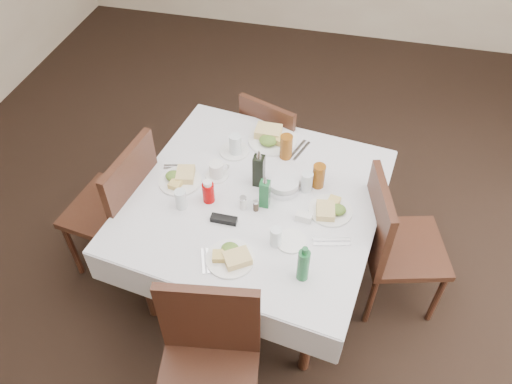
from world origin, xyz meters
TOP-DOWN VIEW (x-y plane):
  - ground_plane at (0.00, 0.00)m, footprint 7.00×7.00m
  - room_shell at (0.00, 0.00)m, footprint 6.04×7.04m
  - dining_table at (-0.20, 0.11)m, footprint 1.53×1.53m
  - chair_north at (-0.26, 0.90)m, footprint 0.54×0.54m
  - chair_south at (-0.21, -0.79)m, footprint 0.54×0.54m
  - chair_east at (0.59, 0.16)m, footprint 0.56×0.56m
  - chair_west at (-1.01, 0.03)m, footprint 0.54×0.54m
  - meal_north at (-0.22, 0.61)m, footprint 0.31×0.31m
  - meal_south at (-0.22, -0.34)m, footprint 0.25×0.25m
  - meal_east at (0.22, 0.09)m, footprint 0.24×0.24m
  - meal_west at (-0.65, 0.13)m, footprint 0.25×0.25m
  - side_plate_a at (-0.42, 0.45)m, footprint 0.18×0.18m
  - side_plate_b at (0.05, -0.16)m, footprint 0.16×0.16m
  - water_n at (-0.41, 0.44)m, footprint 0.07×0.07m
  - water_s at (-0.02, -0.19)m, footprint 0.06×0.06m
  - water_e at (0.06, 0.23)m, footprint 0.07×0.07m
  - water_w at (-0.58, -0.06)m, footprint 0.06×0.06m
  - iced_tea_a at (-0.10, 0.48)m, footprint 0.08×0.08m
  - iced_tea_b at (0.12, 0.28)m, footprint 0.07×0.07m
  - bread_basket at (-0.06, 0.21)m, footprint 0.20×0.20m
  - oil_cruet_dark at (-0.21, 0.22)m, footprint 0.06×0.06m
  - oil_cruet_green at (-0.14, 0.06)m, footprint 0.05×0.05m
  - ketchup_bottle at (-0.45, 0.02)m, footprint 0.07×0.07m
  - salt_shaker at (-0.25, 0.01)m, footprint 0.04×0.04m
  - pepper_shaker at (-0.18, 0.02)m, footprint 0.03×0.03m
  - coffee_mug at (-0.46, 0.22)m, footprint 0.14×0.14m
  - sunglasses at (-0.32, -0.10)m, footprint 0.14×0.05m
  - green_bottle at (0.14, -0.36)m, footprint 0.06×0.06m
  - sugar_caddy at (0.09, 0.01)m, footprint 0.09×0.06m
  - cutlery_n at (-0.03, 0.55)m, footprint 0.11×0.21m
  - cutlery_s at (-0.34, -0.38)m, footprint 0.09×0.16m
  - cutlery_e at (0.26, -0.11)m, footprint 0.20×0.09m
  - cutlery_w at (-0.71, 0.24)m, footprint 0.16×0.07m

SIDE VIEW (x-z plane):
  - ground_plane at x=0.00m, z-range 0.00..0.00m
  - chair_north at x=-0.26m, z-range 0.06..0.95m
  - chair_east at x=0.59m, z-range 0.07..1.03m
  - chair_south at x=-0.21m, z-range 0.07..1.06m
  - chair_west at x=-1.01m, z-range 0.07..1.09m
  - dining_table at x=-0.20m, z-range 0.30..1.06m
  - cutlery_w at x=-0.71m, z-range 0.76..0.77m
  - cutlery_s at x=-0.34m, z-range 0.76..0.77m
  - cutlery_e at x=0.26m, z-range 0.76..0.77m
  - cutlery_n at x=-0.03m, z-range 0.76..0.77m
  - side_plate_b at x=0.05m, z-range 0.76..0.77m
  - side_plate_a at x=-0.42m, z-range 0.76..0.78m
  - sunglasses at x=-0.32m, z-range 0.76..0.79m
  - meal_east at x=0.22m, z-range 0.76..0.81m
  - meal_south at x=-0.22m, z-range 0.76..0.81m
  - meal_west at x=-0.65m, z-range 0.76..0.81m
  - sugar_caddy at x=0.09m, z-range 0.76..0.81m
  - meal_north at x=-0.22m, z-range 0.75..0.82m
  - bread_basket at x=-0.06m, z-range 0.76..0.83m
  - pepper_shaker at x=-0.18m, z-range 0.76..0.83m
  - salt_shaker at x=-0.25m, z-range 0.76..0.85m
  - coffee_mug at x=-0.46m, z-range 0.76..0.86m
  - water_s at x=-0.02m, z-range 0.76..0.88m
  - water_w at x=-0.58m, z-range 0.76..0.88m
  - water_e at x=0.06m, z-range 0.76..0.88m
  - ketchup_bottle at x=-0.45m, z-range 0.76..0.90m
  - water_n at x=-0.41m, z-range 0.76..0.90m
  - iced_tea_b at x=0.12m, z-range 0.76..0.91m
  - iced_tea_a at x=-0.10m, z-range 0.76..0.92m
  - oil_cruet_green at x=-0.14m, z-range 0.75..0.97m
  - green_bottle at x=0.14m, z-range 0.75..0.97m
  - oil_cruet_dark at x=-0.21m, z-range 0.74..1.00m
  - room_shell at x=0.00m, z-range 0.31..3.11m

